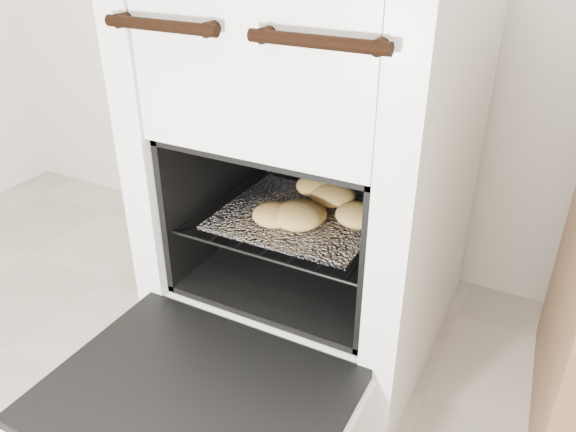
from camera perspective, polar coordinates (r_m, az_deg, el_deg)
name	(u,v)px	position (r m, az deg, el deg)	size (l,w,h in m)	color
stove	(318,169)	(1.33, 3.08, 4.75)	(0.63, 0.70, 0.96)	white
oven_door	(193,401)	(1.10, -9.60, -18.02)	(0.56, 0.44, 0.04)	black
oven_rack	(305,214)	(1.31, 1.70, 0.17)	(0.46, 0.44, 0.01)	black
foil_sheet	(301,216)	(1.29, 1.29, 0.02)	(0.35, 0.31, 0.01)	white
baked_rolls	(316,204)	(1.29, 2.89, 1.25)	(0.29, 0.31, 0.05)	tan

